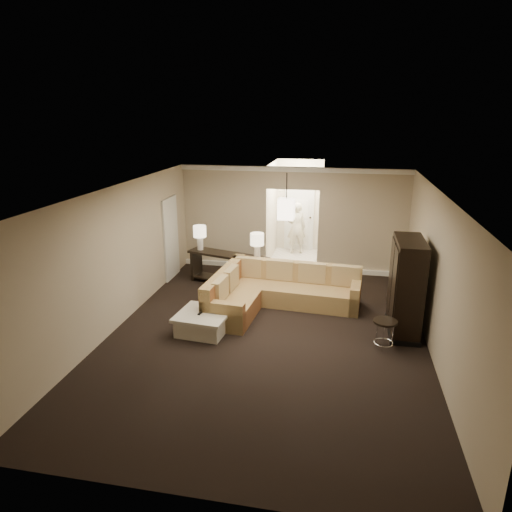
% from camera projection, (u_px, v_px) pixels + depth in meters
% --- Properties ---
extents(ground, '(8.00, 8.00, 0.00)m').
position_uv_depth(ground, '(266.00, 336.00, 8.83)').
color(ground, black).
rests_on(ground, ground).
extents(wall_back, '(6.00, 0.04, 2.80)m').
position_uv_depth(wall_back, '(292.00, 220.00, 12.16)').
color(wall_back, '#B9A98C').
rests_on(wall_back, ground).
extents(wall_front, '(6.00, 0.04, 2.80)m').
position_uv_depth(wall_front, '(201.00, 391.00, 4.67)').
color(wall_front, '#B9A98C').
rests_on(wall_front, ground).
extents(wall_left, '(0.04, 8.00, 2.80)m').
position_uv_depth(wall_left, '(117.00, 258.00, 8.96)').
color(wall_left, '#B9A98C').
rests_on(wall_left, ground).
extents(wall_right, '(0.04, 8.00, 2.80)m').
position_uv_depth(wall_right, '(438.00, 278.00, 7.87)').
color(wall_right, '#B9A98C').
rests_on(wall_right, ground).
extents(ceiling, '(6.00, 8.00, 0.02)m').
position_uv_depth(ceiling, '(267.00, 192.00, 7.99)').
color(ceiling, silver).
rests_on(ceiling, wall_back).
extents(crown_molding, '(6.00, 0.10, 0.12)m').
position_uv_depth(crown_molding, '(293.00, 169.00, 11.71)').
color(crown_molding, white).
rests_on(crown_molding, wall_back).
extents(baseboard, '(6.00, 0.10, 0.12)m').
position_uv_depth(baseboard, '(291.00, 268.00, 12.51)').
color(baseboard, white).
rests_on(baseboard, ground).
extents(side_door, '(0.05, 0.90, 2.10)m').
position_uv_depth(side_door, '(171.00, 238.00, 11.68)').
color(side_door, silver).
rests_on(side_door, ground).
extents(foyer, '(1.44, 2.02, 2.80)m').
position_uv_depth(foyer, '(297.00, 213.00, 13.44)').
color(foyer, silver).
rests_on(foyer, ground).
extents(sectional_sofa, '(3.17, 2.46, 0.90)m').
position_uv_depth(sectional_sofa, '(273.00, 292.00, 10.04)').
color(sectional_sofa, brown).
rests_on(sectional_sofa, ground).
extents(coffee_table, '(1.08, 1.08, 0.41)m').
position_uv_depth(coffee_table, '(204.00, 322.00, 8.95)').
color(coffee_table, silver).
rests_on(coffee_table, ground).
extents(console_table, '(2.14, 1.05, 0.81)m').
position_uv_depth(console_table, '(228.00, 266.00, 11.30)').
color(console_table, black).
rests_on(console_table, ground).
extents(armoire, '(0.56, 1.30, 1.87)m').
position_uv_depth(armoire, '(406.00, 289.00, 8.76)').
color(armoire, black).
rests_on(armoire, ground).
extents(drink_table, '(0.43, 0.43, 0.54)m').
position_uv_depth(drink_table, '(385.00, 328.00, 8.27)').
color(drink_table, black).
rests_on(drink_table, ground).
extents(table_lamp_left, '(0.32, 0.32, 0.62)m').
position_uv_depth(table_lamp_left, '(200.00, 234.00, 11.44)').
color(table_lamp_left, silver).
rests_on(table_lamp_left, console_table).
extents(table_lamp_right, '(0.32, 0.32, 0.62)m').
position_uv_depth(table_lamp_right, '(257.00, 242.00, 10.73)').
color(table_lamp_right, silver).
rests_on(table_lamp_right, console_table).
extents(pendant_light, '(0.38, 0.38, 1.09)m').
position_uv_depth(pendant_light, '(286.00, 209.00, 10.77)').
color(pendant_light, black).
rests_on(pendant_light, ceiling).
extents(person, '(0.73, 0.59, 1.74)m').
position_uv_depth(person, '(296.00, 225.00, 13.78)').
color(person, beige).
rests_on(person, ground).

